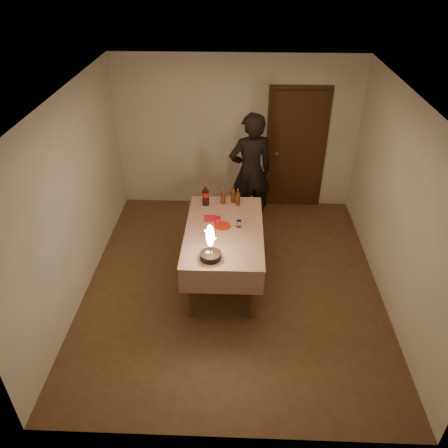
{
  "coord_description": "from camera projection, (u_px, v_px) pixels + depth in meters",
  "views": [
    {
      "loc": [
        0.06,
        -4.64,
        4.03
      ],
      "look_at": [
        -0.12,
        0.05,
        0.95
      ],
      "focal_mm": 35.0,
      "sensor_mm": 36.0,
      "label": 1
    }
  ],
  "objects": [
    {
      "name": "photographer",
      "position": [
        250.0,
        172.0,
        6.83
      ],
      "size": [
        0.81,
        0.65,
        1.92
      ],
      "color": "black",
      "rests_on": "ground"
    },
    {
      "name": "ground",
      "position": [
        233.0,
        283.0,
        6.09
      ],
      "size": [
        4.0,
        4.5,
        0.01
      ],
      "primitive_type": "cube",
      "color": "brown",
      "rests_on": "ground"
    },
    {
      "name": "red_plate",
      "position": [
        223.0,
        226.0,
        5.77
      ],
      "size": [
        0.22,
        0.22,
        0.01
      ],
      "primitive_type": "cylinder",
      "color": "red",
      "rests_on": "dining_table"
    },
    {
      "name": "room_shell",
      "position": [
        237.0,
        174.0,
        5.24
      ],
      "size": [
        4.04,
        4.54,
        2.62
      ],
      "color": "beige",
      "rests_on": "ground"
    },
    {
      "name": "napkin_stack",
      "position": [
        210.0,
        219.0,
        5.92
      ],
      "size": [
        0.15,
        0.15,
        0.02
      ],
      "primitive_type": "cube",
      "color": "red",
      "rests_on": "dining_table"
    },
    {
      "name": "dining_table",
      "position": [
        224.0,
        236.0,
        5.78
      ],
      "size": [
        1.02,
        1.72,
        0.84
      ],
      "color": "brown",
      "rests_on": "ground"
    },
    {
      "name": "cola_bottle",
      "position": [
        206.0,
        195.0,
        6.17
      ],
      "size": [
        0.1,
        0.1,
        0.32
      ],
      "color": "black",
      "rests_on": "dining_table"
    },
    {
      "name": "birthday_cake",
      "position": [
        210.0,
        250.0,
        5.12
      ],
      "size": [
        0.32,
        0.32,
        0.48
      ],
      "color": "white",
      "rests_on": "dining_table"
    },
    {
      "name": "amber_bottle_mid",
      "position": [
        233.0,
        195.0,
        6.24
      ],
      "size": [
        0.06,
        0.06,
        0.25
      ],
      "color": "#55240E",
      "rests_on": "dining_table"
    },
    {
      "name": "amber_bottle_right",
      "position": [
        238.0,
        198.0,
        6.18
      ],
      "size": [
        0.06,
        0.06,
        0.25
      ],
      "color": "#55240E",
      "rests_on": "dining_table"
    },
    {
      "name": "red_cup",
      "position": [
        218.0,
        221.0,
        5.8
      ],
      "size": [
        0.08,
        0.08,
        0.1
      ],
      "primitive_type": "cylinder",
      "color": "#B70C1E",
      "rests_on": "dining_table"
    },
    {
      "name": "amber_bottle_left",
      "position": [
        223.0,
        196.0,
        6.21
      ],
      "size": [
        0.06,
        0.06,
        0.25
      ],
      "color": "#55240E",
      "rests_on": "dining_table"
    },
    {
      "name": "clear_cup",
      "position": [
        239.0,
        224.0,
        5.75
      ],
      "size": [
        0.07,
        0.07,
        0.09
      ],
      "primitive_type": "cylinder",
      "color": "silver",
      "rests_on": "dining_table"
    }
  ]
}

